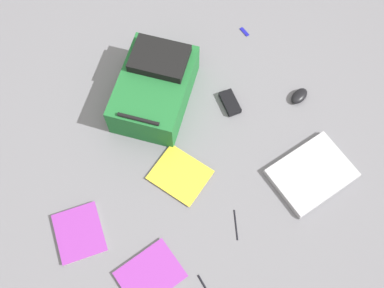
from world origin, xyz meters
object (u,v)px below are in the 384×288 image
(backpack, at_px, (155,87))
(computer_mouse, at_px, (299,96))
(pen_blue, at_px, (236,225))
(laptop, at_px, (312,174))
(power_brick, at_px, (230,103))
(book_red, at_px, (150,275))
(book_comic, at_px, (180,175))
(book_blue, at_px, (80,233))
(usb_stick, at_px, (244,32))

(backpack, xyz_separation_m, computer_mouse, (-0.65, 0.22, -0.08))
(backpack, height_order, pen_blue, backpack)
(laptop, height_order, computer_mouse, computer_mouse)
(backpack, relative_size, power_brick, 4.31)
(laptop, relative_size, power_brick, 3.16)
(power_brick, relative_size, pen_blue, 0.97)
(backpack, xyz_separation_m, pen_blue, (-0.14, 0.71, -0.09))
(book_red, height_order, computer_mouse, computer_mouse)
(book_comic, height_order, computer_mouse, computer_mouse)
(laptop, bearing_deg, book_comic, -18.48)
(backpack, height_order, laptop, backpack)
(book_red, xyz_separation_m, power_brick, (-0.59, -0.64, 0.01))
(computer_mouse, height_order, pen_blue, computer_mouse)
(book_blue, height_order, computer_mouse, computer_mouse)
(book_red, height_order, usb_stick, book_red)
(book_red, bearing_deg, usb_stick, -128.72)
(usb_stick, bearing_deg, backpack, 22.26)
(backpack, distance_m, book_comic, 0.43)
(pen_blue, bearing_deg, computer_mouse, -136.49)
(backpack, bearing_deg, book_comic, 87.79)
(power_brick, bearing_deg, book_red, 47.36)
(backpack, bearing_deg, book_red, 71.31)
(power_brick, bearing_deg, usb_stick, -120.82)
(laptop, relative_size, computer_mouse, 4.04)
(book_blue, relative_size, pen_blue, 1.71)
(backpack, height_order, computer_mouse, backpack)
(book_red, height_order, power_brick, power_brick)
(power_brick, distance_m, usb_stick, 0.43)
(computer_mouse, bearing_deg, usb_stick, 164.14)
(book_comic, bearing_deg, book_blue, 12.93)
(usb_stick, bearing_deg, laptop, 89.75)
(usb_stick, bearing_deg, pen_blue, 66.46)
(power_brick, bearing_deg, pen_blue, 71.81)
(pen_blue, relative_size, usb_stick, 2.22)
(book_comic, height_order, pen_blue, book_comic)
(backpack, relative_size, pen_blue, 4.17)
(book_comic, xyz_separation_m, computer_mouse, (-0.66, -0.19, 0.01))
(laptop, relative_size, book_red, 1.39)
(book_comic, distance_m, pen_blue, 0.33)
(book_blue, distance_m, usb_stick, 1.29)
(backpack, bearing_deg, computer_mouse, 161.00)
(laptop, height_order, book_red, laptop)
(computer_mouse, height_order, usb_stick, computer_mouse)
(computer_mouse, bearing_deg, backpack, -138.00)
(book_comic, height_order, power_brick, power_brick)
(book_comic, relative_size, book_red, 1.07)
(backpack, distance_m, laptop, 0.81)
(usb_stick, bearing_deg, computer_mouse, 103.14)
(book_red, height_order, book_blue, book_blue)
(book_comic, bearing_deg, pen_blue, 118.13)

